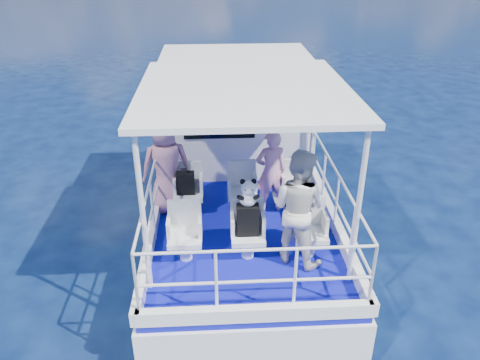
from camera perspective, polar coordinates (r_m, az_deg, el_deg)
The scene contains 20 objects.
ground at distance 8.38m, azimuth 0.33°, elevation -9.70°, with size 2000.00×2000.00×0.00m, color #071234.
hull at distance 9.20m, azimuth -0.07°, elevation -5.96°, with size 3.00×7.00×1.60m, color white.
deck at distance 8.76m, azimuth -0.07°, elevation -1.31°, with size 2.90×6.90×0.10m, color #0A0B95.
cabin at distance 9.49m, azimuth -0.53°, elevation 8.58°, with size 2.85×2.00×2.20m, color white.
canopy at distance 6.77m, azimuth 0.52°, elevation 10.96°, with size 3.00×3.20×0.08m, color white.
canopy_posts at distance 7.13m, azimuth 0.51°, elevation 2.02°, with size 2.77×2.97×2.20m.
railings at distance 7.12m, azimuth 0.66°, elevation -3.47°, with size 2.84×3.59×1.00m, color white, non-canonical shape.
seat_port_fwd at distance 7.95m, azimuth -6.23°, elevation -2.71°, with size 0.48×0.46×0.38m, color silver.
seat_center_fwd at distance 7.95m, azimuth 0.26°, elevation -2.54°, with size 0.48×0.46×0.38m, color silver.
seat_stbd_fwd at distance 8.05m, azimuth 6.68°, elevation -2.34°, with size 0.48×0.46×0.38m, color silver.
seat_port_aft at distance 6.85m, azimuth -6.65°, elevation -8.14°, with size 0.48×0.46×0.38m, color silver.
seat_center_aft at distance 6.85m, azimuth 0.95°, elevation -7.94°, with size 0.48×0.46×0.38m, color silver.
seat_stbd_aft at distance 6.97m, azimuth 8.42°, elevation -7.60°, with size 0.48×0.46×0.38m, color silver.
passenger_port_fwd at distance 7.78m, azimuth -8.96°, elevation 1.74°, with size 0.62×0.44×1.66m, color #C27D92.
passenger_stbd_fwd at distance 7.75m, azimuth 3.79°, elevation 1.01°, with size 0.53×0.35×1.44m, color pink.
passenger_stbd_aft at distance 6.50m, azimuth 7.05°, elevation -3.32°, with size 0.83×0.65×1.72m, color silver.
backpack_port at distance 7.75m, azimuth -6.64°, elevation -0.37°, with size 0.29×0.16×0.38m, color black.
backpack_center at distance 6.63m, azimuth 0.95°, elevation -4.89°, with size 0.31×0.18×0.47m, color black.
compact_camera at distance 7.66m, azimuth -6.86°, elevation 1.13°, with size 0.11×0.06×0.06m, color black.
panda at distance 6.42m, azimuth 1.00°, elevation -1.53°, with size 0.26×0.22×0.40m, color white, non-canonical shape.
Camera 1 is at (-0.44, -6.68, 5.04)m, focal length 35.00 mm.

